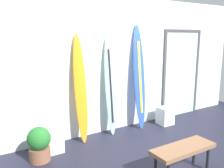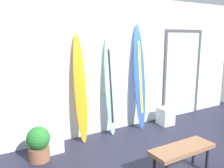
{
  "view_description": "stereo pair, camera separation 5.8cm",
  "coord_description": "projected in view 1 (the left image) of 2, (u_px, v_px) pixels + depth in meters",
  "views": [
    {
      "loc": [
        -2.7,
        -3.01,
        1.99
      ],
      "look_at": [
        -0.27,
        0.95,
        1.07
      ],
      "focal_mm": 38.47,
      "sensor_mm": 36.0,
      "label": 1
    },
    {
      "loc": [
        -2.65,
        -3.04,
        1.99
      ],
      "look_at": [
        -0.27,
        0.95,
        1.07
      ],
      "focal_mm": 38.47,
      "sensor_mm": 36.0,
      "label": 2
    }
  ],
  "objects": [
    {
      "name": "ground",
      "position": [
        152.0,
        151.0,
        4.29
      ],
      "size": [
        8.0,
        8.0,
        0.04
      ],
      "primitive_type": "cube",
      "color": "#212131"
    },
    {
      "name": "wall_back",
      "position": [
        114.0,
        65.0,
        5.1
      ],
      "size": [
        7.2,
        0.2,
        2.8
      ],
      "primitive_type": "cube",
      "color": "silver",
      "rests_on": "ground"
    },
    {
      "name": "surfboard_sunset",
      "position": [
        80.0,
        89.0,
        4.47
      ],
      "size": [
        0.24,
        0.3,
        2.05
      ],
      "color": "orange",
      "rests_on": "ground"
    },
    {
      "name": "surfboard_seafoam",
      "position": [
        110.0,
        86.0,
        4.83
      ],
      "size": [
        0.23,
        0.29,
        2.0
      ],
      "color": "#8EC0AC",
      "rests_on": "ground"
    },
    {
      "name": "surfboard_cobalt",
      "position": [
        139.0,
        77.0,
        5.15
      ],
      "size": [
        0.29,
        0.36,
        2.25
      ],
      "color": "blue",
      "rests_on": "ground"
    },
    {
      "name": "display_block_left",
      "position": [
        165.0,
        116.0,
        5.52
      ],
      "size": [
        0.32,
        0.32,
        0.39
      ],
      "color": "silver",
      "rests_on": "ground"
    },
    {
      "name": "display_block_center",
      "position": [
        51.0,
        140.0,
        4.19
      ],
      "size": [
        0.36,
        0.36,
        0.43
      ],
      "color": "white",
      "rests_on": "ground"
    },
    {
      "name": "glass_door",
      "position": [
        181.0,
        72.0,
        6.04
      ],
      "size": [
        1.21,
        0.06,
        2.16
      ],
      "color": "silver",
      "rests_on": "ground"
    },
    {
      "name": "potted_plant",
      "position": [
        39.0,
        144.0,
        3.86
      ],
      "size": [
        0.38,
        0.38,
        0.57
      ],
      "color": "brown",
      "rests_on": "ground"
    },
    {
      "name": "bench",
      "position": [
        183.0,
        150.0,
        3.46
      ],
      "size": [
        1.01,
        0.36,
        0.43
      ],
      "color": "brown",
      "rests_on": "ground"
    }
  ]
}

